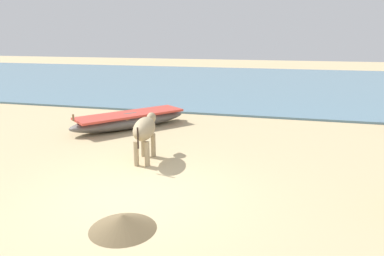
{
  "coord_description": "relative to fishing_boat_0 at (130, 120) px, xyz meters",
  "views": [
    {
      "loc": [
        2.61,
        -5.65,
        2.95
      ],
      "look_at": [
        0.32,
        3.11,
        0.6
      ],
      "focal_mm": 33.33,
      "sensor_mm": 36.0,
      "label": 1
    }
  ],
  "objects": [
    {
      "name": "debris_pile_0",
      "position": [
        2.52,
        -5.92,
        -0.15
      ],
      "size": [
        1.36,
        1.36,
        0.25
      ],
      "primitive_type": "cone",
      "rotation": [
        0.0,
        0.0,
        5.04
      ],
      "color": "brown",
      "rests_on": "ground"
    },
    {
      "name": "fishing_boat_0",
      "position": [
        0.0,
        0.0,
        0.0
      ],
      "size": [
        3.34,
        3.79,
        0.7
      ],
      "rotation": [
        0.0,
        0.0,
        4.03
      ],
      "color": "#5B5651",
      "rests_on": "ground"
    },
    {
      "name": "sea_water",
      "position": [
        2.23,
        12.56,
        -0.23
      ],
      "size": [
        60.0,
        20.0,
        0.08
      ],
      "primitive_type": "cube",
      "color": "slate",
      "rests_on": "ground"
    },
    {
      "name": "ground",
      "position": [
        2.23,
        -4.85,
        -0.27
      ],
      "size": [
        80.0,
        80.0,
        0.0
      ],
      "primitive_type": "plane",
      "color": "tan"
    },
    {
      "name": "cow_second_adult_dun",
      "position": [
        1.66,
        -2.82,
        0.49
      ],
      "size": [
        0.65,
        1.64,
        1.07
      ],
      "rotation": [
        0.0,
        0.0,
        1.72
      ],
      "color": "tan",
      "rests_on": "ground"
    }
  ]
}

